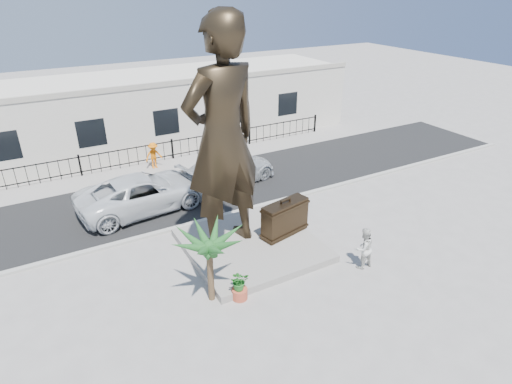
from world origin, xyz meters
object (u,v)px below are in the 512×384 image
(statue, at_px, (222,139))
(suitcase, at_px, (285,218))
(tourist, at_px, (364,248))
(car_white, at_px, (144,193))

(statue, xyz_separation_m, suitcase, (2.48, -0.66, -3.78))
(tourist, bearing_deg, statue, -41.94)
(suitcase, relative_size, car_white, 0.34)
(suitcase, xyz_separation_m, car_white, (-4.48, 5.69, -0.17))
(suitcase, xyz_separation_m, tourist, (1.60, -3.13, -0.20))
(suitcase, bearing_deg, statue, 152.98)
(statue, bearing_deg, car_white, -80.46)
(statue, relative_size, suitcase, 4.22)
(statue, bearing_deg, tourist, 125.04)
(statue, distance_m, car_white, 6.70)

